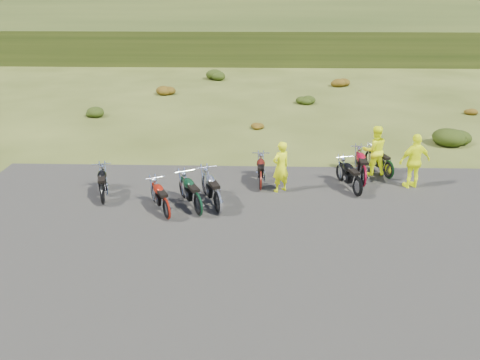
{
  "coord_description": "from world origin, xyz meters",
  "views": [
    {
      "loc": [
        -0.49,
        -12.94,
        6.53
      ],
      "look_at": [
        -0.92,
        0.79,
        0.78
      ],
      "focal_mm": 35.0,
      "sensor_mm": 36.0,
      "label": 1
    }
  ],
  "objects_px": {
    "motorcycle_0": "(104,205)",
    "motorcycle_7": "(387,179)",
    "person_middle": "(281,168)",
    "motorcycle_3": "(218,213)"
  },
  "relations": [
    {
      "from": "motorcycle_7",
      "to": "motorcycle_3",
      "type": "bearing_deg",
      "value": 98.3
    },
    {
      "from": "motorcycle_7",
      "to": "person_middle",
      "type": "relative_size",
      "value": 1.08
    },
    {
      "from": "motorcycle_7",
      "to": "person_middle",
      "type": "xyz_separation_m",
      "value": [
        -3.97,
        -1.28,
        0.88
      ]
    },
    {
      "from": "motorcycle_3",
      "to": "person_middle",
      "type": "xyz_separation_m",
      "value": [
        1.99,
        1.7,
        0.88
      ]
    },
    {
      "from": "motorcycle_0",
      "to": "motorcycle_3",
      "type": "height_order",
      "value": "motorcycle_3"
    },
    {
      "from": "motorcycle_3",
      "to": "person_middle",
      "type": "distance_m",
      "value": 2.76
    },
    {
      "from": "motorcycle_0",
      "to": "motorcycle_7",
      "type": "xyz_separation_m",
      "value": [
        9.68,
        2.47,
        0.0
      ]
    },
    {
      "from": "person_middle",
      "to": "motorcycle_3",
      "type": "bearing_deg",
      "value": 7.21
    },
    {
      "from": "motorcycle_0",
      "to": "person_middle",
      "type": "distance_m",
      "value": 5.9
    },
    {
      "from": "motorcycle_0",
      "to": "person_middle",
      "type": "relative_size",
      "value": 1.09
    }
  ]
}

